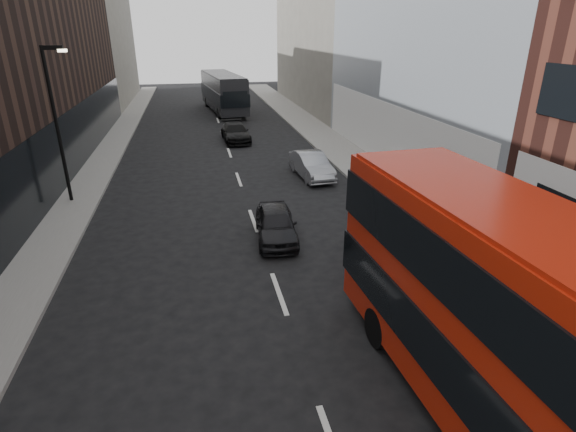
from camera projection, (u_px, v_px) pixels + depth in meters
sidewalk_right at (339, 150)px, 31.04m from camera, size 3.00×80.00×0.15m
sidewalk_left at (103, 162)px, 28.09m from camera, size 2.00×80.00×0.15m
building_victorian at (322, 9)px, 45.26m from camera, size 6.50×24.00×21.00m
building_left_mid at (42, 42)px, 29.28m from camera, size 5.00×24.00×14.00m
building_left_far at (101, 42)px, 49.34m from camera, size 5.00×20.00×13.00m
street_lamp at (57, 116)px, 20.15m from camera, size 1.06×0.22×7.00m
red_bus at (540, 344)px, 7.90m from camera, size 3.32×11.91×4.76m
grey_bus at (223, 92)px, 44.96m from camera, size 4.01×11.76×3.73m
car_a at (276, 224)px, 17.77m from camera, size 1.89×3.95×1.30m
car_b at (311, 165)px, 25.26m from camera, size 1.83×4.36×1.40m
car_c at (235, 132)px, 33.47m from camera, size 2.04×4.64×1.33m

